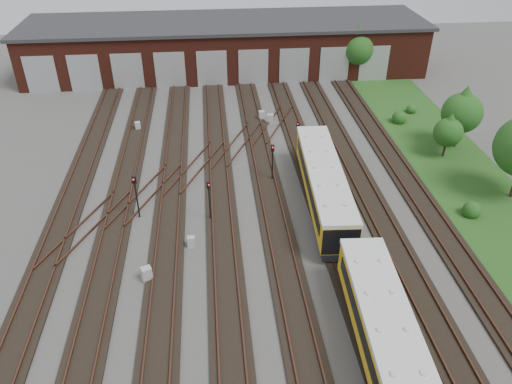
{
  "coord_description": "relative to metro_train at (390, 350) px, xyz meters",
  "views": [
    {
      "loc": [
        -2.43,
        -24.67,
        22.48
      ],
      "look_at": [
        0.65,
        6.68,
        2.0
      ],
      "focal_mm": 35.0,
      "sensor_mm": 36.0,
      "label": 1
    }
  ],
  "objects": [
    {
      "name": "relay_cabinet_0",
      "position": [
        -13.09,
        8.48,
        -1.35
      ],
      "size": [
        0.79,
        0.73,
        1.05
      ],
      "primitive_type": "cube",
      "rotation": [
        0.0,
        0.0,
        0.4
      ],
      "color": "#B1B3B6",
      "rests_on": "ground"
    },
    {
      "name": "bush_2",
      "position": [
        13.4,
        32.5,
        -1.33
      ],
      "size": [
        1.1,
        1.1,
        1.1
      ],
      "primitive_type": "sphere",
      "color": "#184313",
      "rests_on": "ground"
    },
    {
      "name": "signal_mast_3",
      "position": [
        -0.58,
        24.72,
        0.1
      ],
      "size": [
        0.26,
        0.25,
        3.11
      ],
      "rotation": [
        0.0,
        0.0,
        -0.24
      ],
      "color": "black",
      "rests_on": "ground"
    },
    {
      "name": "grass_verge",
      "position": [
        13.0,
        18.54,
        -1.86
      ],
      "size": [
        8.0,
        55.0,
        0.05
      ],
      "primitive_type": "cube",
      "color": "#1F4818",
      "rests_on": "ground"
    },
    {
      "name": "track_network",
      "position": [
        -6.17,
        9.12,
        -1.77
      ],
      "size": [
        30.4,
        70.0,
        0.33
      ],
      "color": "black",
      "rests_on": "ground"
    },
    {
      "name": "maintenance_shed",
      "position": [
        -6.01,
        48.51,
        1.32
      ],
      "size": [
        51.0,
        12.5,
        6.35
      ],
      "color": "#4E1D13",
      "rests_on": "ground"
    },
    {
      "name": "tree_0",
      "position": [
        10.0,
        43.54,
        2.45
      ],
      "size": [
        4.07,
        4.07,
        6.74
      ],
      "color": "#2F2015",
      "rests_on": "ground"
    },
    {
      "name": "metro_train",
      "position": [
        0.0,
        0.0,
        0.0
      ],
      "size": [
        3.45,
        46.77,
        3.03
      ],
      "rotation": [
        0.0,
        0.0,
        -0.06
      ],
      "color": "black",
      "rests_on": "ground"
    },
    {
      "name": "signal_mast_0",
      "position": [
        -14.29,
        15.63,
        0.43
      ],
      "size": [
        0.32,
        0.3,
        3.62
      ],
      "rotation": [
        0.0,
        0.0,
        -0.25
      ],
      "color": "black",
      "rests_on": "ground"
    },
    {
      "name": "ground",
      "position": [
        -6.0,
        8.54,
        -1.88
      ],
      "size": [
        120.0,
        120.0,
        0.0
      ],
      "primitive_type": "plane",
      "color": "#44413F",
      "rests_on": "ground"
    },
    {
      "name": "relay_cabinet_3",
      "position": [
        -3.06,
        32.27,
        -1.38
      ],
      "size": [
        0.69,
        0.61,
        1.01
      ],
      "primitive_type": "cube",
      "rotation": [
        0.0,
        0.0,
        0.2
      ],
      "color": "#B1B3B6",
      "rests_on": "ground"
    },
    {
      "name": "bush_0",
      "position": [
        11.1,
        13.36,
        -1.18
      ],
      "size": [
        1.4,
        1.4,
        1.4
      ],
      "primitive_type": "sphere",
      "color": "#184313",
      "rests_on": "ground"
    },
    {
      "name": "relay_cabinet_4",
      "position": [
        -2.26,
        31.26,
        -1.36
      ],
      "size": [
        0.68,
        0.59,
        1.04
      ],
      "primitive_type": "cube",
      "rotation": [
        0.0,
        0.0,
        -0.12
      ],
      "color": "#B1B3B6",
      "rests_on": "ground"
    },
    {
      "name": "tree_1",
      "position": [
        14.71,
        24.41,
        2.09
      ],
      "size": [
        3.73,
        3.73,
        6.18
      ],
      "color": "#2F2015",
      "rests_on": "ground"
    },
    {
      "name": "signal_mast_2",
      "position": [
        -3.49,
        20.01,
        0.3
      ],
      "size": [
        0.31,
        0.29,
        3.39
      ],
      "rotation": [
        0.0,
        0.0,
        -0.14
      ],
      "color": "black",
      "rests_on": "ground"
    },
    {
      "name": "tree_3",
      "position": [
        12.83,
        22.61,
        0.92
      ],
      "size": [
        2.63,
        2.63,
        4.36
      ],
      "color": "#2F2015",
      "rests_on": "ground"
    },
    {
      "name": "relay_cabinet_1",
      "position": [
        -15.91,
        31.05,
        -1.43
      ],
      "size": [
        0.62,
        0.56,
        0.89
      ],
      "primitive_type": "cube",
      "rotation": [
        0.0,
        0.0,
        0.24
      ],
      "color": "#B1B3B6",
      "rests_on": "ground"
    },
    {
      "name": "relay_cabinet_2",
      "position": [
        -10.28,
        11.64,
        -1.45
      ],
      "size": [
        0.54,
        0.46,
        0.86
      ],
      "primitive_type": "cube",
      "rotation": [
        0.0,
        0.0,
        -0.05
      ],
      "color": "#B1B3B6",
      "rests_on": "ground"
    },
    {
      "name": "bush_1",
      "position": [
        11.22,
        30.18,
        -1.12
      ],
      "size": [
        1.51,
        1.51,
        1.51
      ],
      "primitive_type": "sphere",
      "color": "#184313",
      "rests_on": "ground"
    },
    {
      "name": "signal_mast_1",
      "position": [
        -8.88,
        14.76,
        0.24
      ],
      "size": [
        0.28,
        0.27,
        3.34
      ],
      "rotation": [
        0.0,
        0.0,
        0.26
      ],
      "color": "black",
      "rests_on": "ground"
    }
  ]
}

